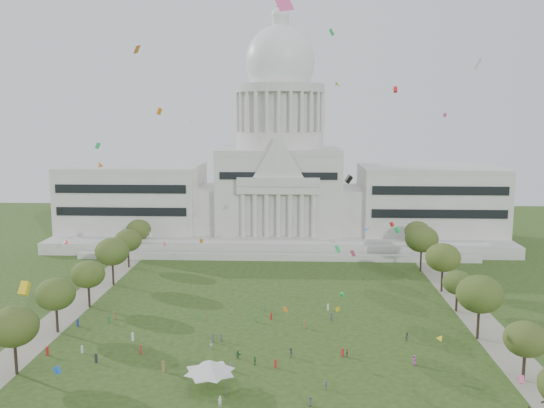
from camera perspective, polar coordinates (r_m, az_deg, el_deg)
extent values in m
plane|color=#2B4216|center=(109.19, -1.05, -16.24)|extent=(400.00, 400.00, 0.00)
cube|color=#B8B5AD|center=(218.38, 0.79, -2.93)|extent=(160.00, 60.00, 4.00)
cube|color=#B8B5AD|center=(186.44, 0.49, -5.27)|extent=(130.00, 3.00, 2.00)
cube|color=#B8B5AD|center=(193.86, 0.57, -4.27)|extent=(140.00, 3.00, 5.00)
cube|color=beige|center=(223.59, -13.45, 0.49)|extent=(50.00, 34.00, 22.00)
cube|color=beige|center=(220.53, 15.22, 0.31)|extent=(50.00, 34.00, 22.00)
cube|color=beige|center=(216.10, -6.41, -0.41)|extent=(12.00, 26.00, 16.00)
cube|color=beige|center=(214.55, 8.00, -0.51)|extent=(12.00, 26.00, 16.00)
cube|color=beige|center=(214.73, 0.79, 1.20)|extent=(44.00, 38.00, 28.00)
cube|color=beige|center=(194.50, 0.62, 1.37)|extent=(28.00, 3.00, 2.40)
cube|color=black|center=(206.99, -14.76, 0.35)|extent=(46.00, 0.40, 11.00)
cube|color=black|center=(203.69, 16.30, 0.16)|extent=(46.00, 0.40, 11.00)
cylinder|color=beige|center=(213.07, 0.80, 6.38)|extent=(32.00, 32.00, 6.00)
cylinder|color=beige|center=(212.90, 0.80, 9.07)|extent=(28.00, 28.00, 14.00)
cylinder|color=#B8B5AD|center=(213.12, 0.81, 11.36)|extent=(32.40, 32.40, 3.00)
cylinder|color=beige|center=(213.44, 0.81, 12.83)|extent=(22.00, 22.00, 8.00)
ellipsoid|color=white|center=(213.77, 0.82, 13.90)|extent=(25.00, 25.00, 26.20)
cylinder|color=beige|center=(215.41, 0.82, 17.48)|extent=(6.00, 6.00, 5.00)
ellipsoid|color=white|center=(215.89, 0.83, 18.27)|extent=(6.40, 6.40, 5.12)
cylinder|color=black|center=(216.40, 0.83, 19.05)|extent=(2.40, 2.40, 2.00)
cube|color=gray|center=(147.12, -19.60, -10.05)|extent=(8.00, 160.00, 0.04)
cube|color=gray|center=(143.04, 19.66, -10.59)|extent=(8.00, 160.00, 0.04)
cylinder|color=black|center=(116.50, -24.04, -13.83)|extent=(0.56, 0.56, 5.75)
ellipsoid|color=#3B4A1A|center=(114.39, -24.23, -11.00)|extent=(8.86, 8.86, 7.25)
cylinder|color=black|center=(113.69, 23.68, -14.61)|extent=(0.56, 0.56, 4.92)
ellipsoid|color=#3A4A1A|center=(111.79, 23.84, -12.14)|extent=(7.58, 7.58, 6.20)
cylinder|color=black|center=(134.09, -20.52, -10.71)|extent=(0.56, 0.56, 5.47)
ellipsoid|color=#384F19|center=(132.33, -20.65, -8.34)|extent=(8.42, 8.42, 6.89)
cylinder|color=black|center=(129.62, 19.74, -11.17)|extent=(0.56, 0.56, 6.20)
ellipsoid|color=#354C18|center=(127.59, 19.89, -8.39)|extent=(9.55, 9.55, 7.82)
cylinder|color=black|center=(148.41, -17.67, -8.72)|extent=(0.56, 0.56, 5.27)
ellipsoid|color=#3C5019|center=(146.87, -17.77, -6.64)|extent=(8.12, 8.12, 6.65)
cylinder|color=black|center=(145.41, 17.81, -9.24)|extent=(0.56, 0.56, 4.56)
ellipsoid|color=#344A1A|center=(144.03, 17.90, -7.41)|extent=(7.01, 7.01, 5.74)
cylinder|color=black|center=(165.06, -15.47, -6.73)|extent=(0.56, 0.56, 6.03)
ellipsoid|color=#394D1D|center=(163.51, -15.56, -4.56)|extent=(9.29, 9.29, 7.60)
cylinder|color=black|center=(159.69, 16.48, -7.30)|extent=(0.56, 0.56, 5.97)
ellipsoid|color=#3F5119|center=(158.10, 16.58, -5.10)|extent=(9.19, 9.19, 7.52)
cylinder|color=black|center=(182.63, -14.02, -5.28)|extent=(0.56, 0.56, 5.41)
ellipsoid|color=#38471A|center=(181.36, -14.09, -3.53)|extent=(8.33, 8.33, 6.81)
cylinder|color=black|center=(178.30, 14.53, -5.48)|extent=(0.56, 0.56, 6.37)
ellipsoid|color=#364718|center=(176.80, 14.61, -3.36)|extent=(9.82, 9.82, 8.03)
cylinder|color=black|center=(200.04, -13.01, -4.04)|extent=(0.56, 0.56, 5.32)
ellipsoid|color=#3B491B|center=(198.90, -13.07, -2.46)|extent=(8.19, 8.19, 6.70)
cylinder|color=black|center=(195.97, 14.15, -4.33)|extent=(0.56, 0.56, 5.47)
ellipsoid|color=#3C521E|center=(194.77, 14.21, -2.67)|extent=(8.42, 8.42, 6.89)
cylinder|color=#4C4C4C|center=(101.20, -8.23, -17.60)|extent=(0.12, 0.12, 2.72)
cylinder|color=#4C4C4C|center=(100.31, -4.64, -17.78)|extent=(0.12, 0.12, 2.72)
cylinder|color=#4C4C4C|center=(106.60, -7.61, -16.16)|extent=(0.12, 0.12, 2.72)
cylinder|color=#4C4C4C|center=(105.76, -4.22, -16.32)|extent=(0.12, 0.12, 2.72)
cube|color=silver|center=(102.79, -6.19, -16.21)|extent=(8.57, 8.57, 0.22)
pyramid|color=silver|center=(102.29, -6.20, -15.61)|extent=(11.99, 11.99, 2.18)
imported|color=#994C8C|center=(114.37, 13.92, -14.77)|extent=(1.05, 1.13, 1.94)
imported|color=#4C4C51|center=(125.16, 13.25, -12.68)|extent=(1.01, 0.81, 1.81)
imported|color=#26262B|center=(114.61, 1.87, -14.51)|extent=(0.75, 1.22, 1.77)
imported|color=#33723F|center=(111.38, -1.71, -15.25)|extent=(0.82, 1.09, 1.65)
imported|color=#33723F|center=(114.12, -3.41, -14.66)|extent=(1.60, 1.36, 1.64)
imported|color=#4C4C51|center=(97.60, 3.81, -18.91)|extent=(0.63, 0.88, 1.69)
imported|color=silver|center=(97.40, -5.19, -18.91)|extent=(0.87, 0.84, 1.92)
imported|color=silver|center=(119.05, -6.07, -13.68)|extent=(0.80, 0.52, 1.60)
imported|color=#4C4C51|center=(102.98, 5.39, -17.42)|extent=(1.10, 1.03, 1.55)
imported|color=#4C4C51|center=(115.62, 7.45, -14.45)|extent=(0.50, 0.88, 1.47)
cube|color=#B21E1E|center=(123.21, -21.37, -13.42)|extent=(0.45, 0.55, 1.78)
cube|color=#B21E1E|center=(110.14, 0.35, -15.54)|extent=(0.45, 0.51, 1.64)
cube|color=silver|center=(140.45, 5.57, -10.13)|extent=(0.43, 0.27, 1.59)
cube|color=#B21E1E|center=(118.72, -12.89, -13.88)|extent=(0.38, 0.52, 1.80)
cube|color=olive|center=(139.02, -15.40, -10.58)|extent=(0.30, 0.47, 1.74)
cube|color=#26262B|center=(116.93, -17.02, -14.41)|extent=(0.56, 0.51, 1.80)
cube|color=#33723F|center=(135.31, -7.37, -10.92)|extent=(0.37, 0.47, 1.54)
cube|color=#33723F|center=(136.62, -15.81, -10.94)|extent=(0.54, 0.48, 1.75)
cube|color=#994C8C|center=(109.41, -4.15, -15.77)|extent=(0.31, 0.43, 1.51)
cube|color=#4C4C51|center=(133.78, 5.92, -11.06)|extent=(0.56, 0.51, 1.81)
cube|color=olive|center=(128.88, 3.26, -11.80)|extent=(0.46, 0.57, 1.86)
cube|color=#B21E1E|center=(115.60, 7.01, -14.39)|extent=(0.47, 0.52, 1.66)
cube|color=#33723F|center=(132.33, -1.60, -11.29)|extent=(0.50, 0.47, 1.62)
cube|color=olive|center=(110.43, -10.72, -15.54)|extent=(0.55, 0.61, 1.95)
cube|color=silver|center=(108.11, -5.36, -16.11)|extent=(0.44, 0.33, 1.48)
cube|color=#4C4C51|center=(122.05, -5.91, -13.05)|extent=(0.34, 0.51, 1.82)
cube|color=#B21E1E|center=(133.86, -0.08, -11.08)|extent=(0.42, 0.46, 1.48)
cube|color=#33723F|center=(139.45, -0.80, -10.23)|extent=(0.34, 0.47, 1.60)
cube|color=#4C4C51|center=(122.34, -5.06, -13.02)|extent=(0.28, 0.44, 1.66)
cube|color=silver|center=(122.19, -18.31, -13.51)|extent=(0.46, 0.38, 1.49)
cube|color=silver|center=(125.39, -13.65, -12.66)|extent=(0.55, 0.51, 1.76)
cube|color=navy|center=(136.72, -18.69, -11.08)|extent=(0.39, 0.50, 1.67)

